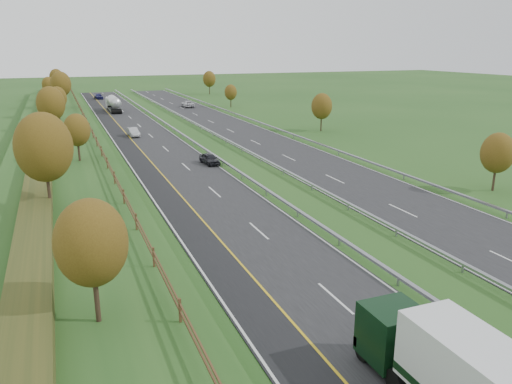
% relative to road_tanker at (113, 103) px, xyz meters
% --- Properties ---
extents(ground, '(400.00, 400.00, 0.00)m').
position_rel_road_tanker_xyz_m(ground, '(8.66, -51.71, -1.86)').
color(ground, '#234B1A').
rests_on(ground, ground).
extents(near_carriageway, '(10.50, 200.00, 0.04)m').
position_rel_road_tanker_xyz_m(near_carriageway, '(0.66, -46.71, -1.84)').
color(near_carriageway, black).
rests_on(near_carriageway, ground).
extents(far_carriageway, '(10.50, 200.00, 0.04)m').
position_rel_road_tanker_xyz_m(far_carriageway, '(17.16, -46.71, -1.84)').
color(far_carriageway, black).
rests_on(far_carriageway, ground).
extents(hard_shoulder, '(3.00, 200.00, 0.04)m').
position_rel_road_tanker_xyz_m(hard_shoulder, '(-3.09, -46.71, -1.84)').
color(hard_shoulder, black).
rests_on(hard_shoulder, ground).
extents(lane_markings, '(26.75, 200.00, 0.01)m').
position_rel_road_tanker_xyz_m(lane_markings, '(7.06, -46.83, -1.81)').
color(lane_markings, silver).
rests_on(lane_markings, near_carriageway).
extents(embankment_left, '(12.00, 200.00, 2.00)m').
position_rel_road_tanker_xyz_m(embankment_left, '(-12.34, -46.71, -0.86)').
color(embankment_left, '#234B1A').
rests_on(embankment_left, ground).
extents(hedge_left, '(2.20, 180.00, 1.10)m').
position_rel_road_tanker_xyz_m(hedge_left, '(-14.34, -46.71, 0.69)').
color(hedge_left, '#2E3816').
rests_on(hedge_left, embankment_left).
extents(fence_left, '(0.12, 189.06, 1.20)m').
position_rel_road_tanker_xyz_m(fence_left, '(-7.84, -47.12, 0.87)').
color(fence_left, '#422B19').
rests_on(fence_left, embankment_left).
extents(median_barrier_near, '(0.32, 200.00, 0.71)m').
position_rel_road_tanker_xyz_m(median_barrier_near, '(6.36, -46.71, -1.25)').
color(median_barrier_near, gray).
rests_on(median_barrier_near, ground).
extents(median_barrier_far, '(0.32, 200.00, 0.71)m').
position_rel_road_tanker_xyz_m(median_barrier_far, '(11.46, -46.71, -1.25)').
color(median_barrier_far, gray).
rests_on(median_barrier_far, ground).
extents(outer_barrier_far, '(0.32, 200.00, 0.71)m').
position_rel_road_tanker_xyz_m(outer_barrier_far, '(22.96, -46.71, -1.25)').
color(outer_barrier_far, gray).
rests_on(outer_barrier_far, ground).
extents(trees_left, '(6.64, 164.30, 7.66)m').
position_rel_road_tanker_xyz_m(trees_left, '(-11.98, -50.08, 4.51)').
color(trees_left, '#2D2116').
rests_on(trees_left, embankment_left).
extents(trees_far, '(8.45, 118.60, 7.12)m').
position_rel_road_tanker_xyz_m(trees_far, '(30.46, -17.50, 2.38)').
color(trees_far, '#2D2116').
rests_on(trees_far, ground).
extents(road_tanker, '(2.40, 11.22, 3.46)m').
position_rel_road_tanker_xyz_m(road_tanker, '(0.00, 0.00, 0.00)').
color(road_tanker, silver).
rests_on(road_tanker, near_carriageway).
extents(car_dark_near, '(1.99, 4.10, 1.35)m').
position_rel_road_tanker_xyz_m(car_dark_near, '(5.06, -59.45, -1.15)').
color(car_dark_near, black).
rests_on(car_dark_near, near_carriageway).
extents(car_silver_mid, '(1.81, 4.35, 1.40)m').
position_rel_road_tanker_xyz_m(car_silver_mid, '(-0.86, -35.27, -1.12)').
color(car_silver_mid, '#A9A8AD').
rests_on(car_silver_mid, near_carriageway).
extents(car_small_far, '(2.29, 4.99, 1.42)m').
position_rel_road_tanker_xyz_m(car_small_far, '(-0.77, 30.68, -1.11)').
color(car_small_far, '#161747').
rests_on(car_small_far, near_carriageway).
extents(car_oncoming, '(2.79, 5.55, 1.51)m').
position_rel_road_tanker_xyz_m(car_oncoming, '(17.73, 1.97, -1.07)').
color(car_oncoming, silver).
rests_on(car_oncoming, far_carriageway).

